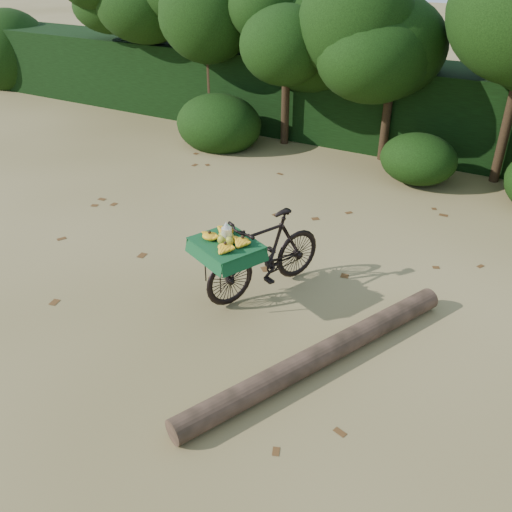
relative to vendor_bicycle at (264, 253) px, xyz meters
The scene contains 7 objects.
ground 1.01m from the vendor_bicycle, 155.05° to the left, with size 80.00×80.00×0.00m, color tan.
vendor_bicycle is the anchor object (origin of this frame).
fallen_log 1.67m from the vendor_bicycle, 37.66° to the right, with size 0.27×0.27×3.70m, color brown.
hedge_backdrop 6.70m from the vendor_bicycle, 96.50° to the left, with size 26.00×1.80×1.80m, color black.
tree_row 6.19m from the vendor_bicycle, 103.52° to the left, with size 14.50×2.00×4.00m, color black, non-canonical shape.
bush_clumps 4.66m from the vendor_bicycle, 93.17° to the left, with size 8.80×1.70×0.90m, color black, non-canonical shape.
leaf_litter 1.37m from the vendor_bicycle, 127.08° to the left, with size 7.00×7.30×0.01m, color #533216, non-canonical shape.
Camera 1 is at (3.70, -5.67, 4.07)m, focal length 38.00 mm.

